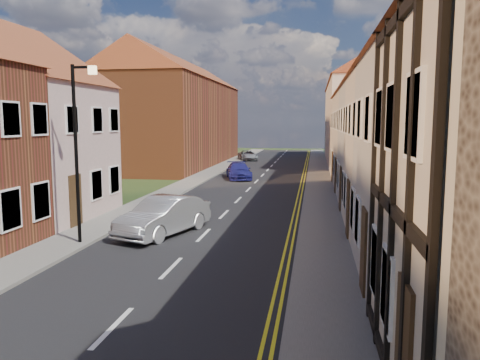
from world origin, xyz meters
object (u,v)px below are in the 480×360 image
object	(u,v)px
lamppost	(78,143)
car_distant	(248,155)
car_mid	(164,216)
car_far	(239,171)

from	to	relation	value
lamppost	car_distant	distance (m)	36.18
lamppost	car_mid	xyz separation A→B (m)	(2.31, 1.92, -2.82)
car_mid	car_distant	xyz separation A→B (m)	(-1.70, 34.13, -0.17)
car_mid	lamppost	bearing A→B (deg)	-121.81
lamppost	car_distant	size ratio (longest dim) A/B	1.53
car_far	lamppost	bearing A→B (deg)	-111.63
lamppost	car_far	size ratio (longest dim) A/B	1.46
lamppost	car_distant	world-z (taller)	lamppost
lamppost	car_far	world-z (taller)	lamppost
lamppost	car_distant	bearing A→B (deg)	89.03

